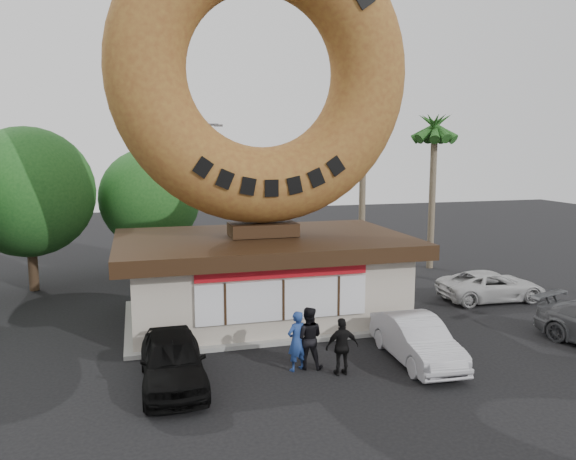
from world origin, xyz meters
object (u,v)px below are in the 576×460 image
(person_center, at_px, (308,338))
(car_black, at_px, (173,360))
(donut_shop, at_px, (263,274))
(street_lamp, at_px, (189,188))
(giant_donut, at_px, (262,71))
(car_silver, at_px, (416,340))
(person_right, at_px, (342,347))
(car_white, at_px, (491,286))
(person_left, at_px, (297,341))

(person_center, relative_size, car_black, 0.44)
(donut_shop, xyz_separation_m, street_lamp, (-1.86, 10.02, 2.72))
(giant_donut, height_order, car_silver, giant_donut)
(person_right, bearing_deg, car_black, -6.62)
(car_silver, bearing_deg, car_white, 42.18)
(donut_shop, height_order, giant_donut, giant_donut)
(donut_shop, bearing_deg, car_white, -0.92)
(person_right, relative_size, car_silver, 0.40)
(car_black, distance_m, car_silver, 7.55)
(person_center, xyz_separation_m, car_black, (-4.08, -0.20, -0.21))
(giant_donut, bearing_deg, car_black, -125.15)
(street_lamp, distance_m, car_black, 16.11)
(giant_donut, relative_size, person_center, 5.92)
(person_right, bearing_deg, person_left, -29.33)
(car_white, bearing_deg, street_lamp, 52.50)
(person_left, xyz_separation_m, car_white, (10.45, 5.24, -0.28))
(person_right, height_order, car_silver, person_right)
(donut_shop, distance_m, person_left, 5.47)
(person_left, relative_size, car_silver, 0.43)
(donut_shop, xyz_separation_m, person_right, (1.01, -6.08, -0.90))
(giant_donut, bearing_deg, person_left, -92.14)
(donut_shop, relative_size, street_lamp, 1.40)
(street_lamp, height_order, person_right, street_lamp)
(donut_shop, relative_size, car_silver, 2.60)
(person_left, bearing_deg, car_silver, 152.13)
(car_black, bearing_deg, car_white, 21.07)
(person_center, height_order, car_white, person_center)
(street_lamp, xyz_separation_m, car_black, (-2.04, -15.54, -3.73))
(person_right, xyz_separation_m, car_silver, (2.64, 0.38, -0.16))
(donut_shop, height_order, car_black, donut_shop)
(car_silver, xyz_separation_m, car_white, (6.60, 5.54, -0.06))
(street_lamp, distance_m, car_white, 16.28)
(car_silver, bearing_deg, street_lamp, 111.48)
(car_black, relative_size, car_silver, 1.02)
(car_black, distance_m, car_white, 15.13)
(car_black, bearing_deg, giant_donut, 55.19)
(donut_shop, distance_m, person_center, 5.39)
(person_center, distance_m, person_right, 1.12)
(car_black, relative_size, car_white, 0.94)
(street_lamp, distance_m, person_center, 15.87)
(giant_donut, height_order, person_right, giant_donut)
(giant_donut, height_order, person_left, giant_donut)
(person_left, xyz_separation_m, person_right, (1.21, -0.68, -0.06))
(giant_donut, relative_size, car_white, 2.44)
(street_lamp, bearing_deg, donut_shop, -79.50)
(person_center, bearing_deg, person_right, 158.73)
(street_lamp, xyz_separation_m, car_silver, (5.51, -15.72, -3.77))
(person_center, relative_size, car_silver, 0.45)
(giant_donut, xyz_separation_m, car_white, (10.25, -0.18, -8.85))
(giant_donut, relative_size, person_left, 6.16)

